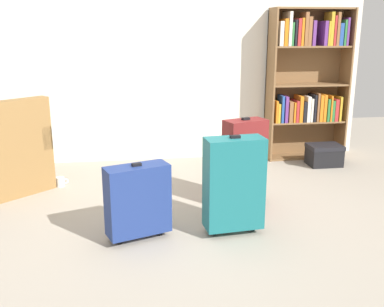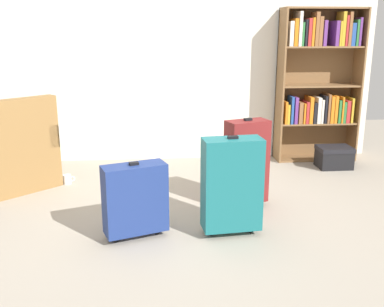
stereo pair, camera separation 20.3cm
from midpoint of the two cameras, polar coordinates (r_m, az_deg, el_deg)
name	(u,v)px [view 1 (the left image)]	position (r m, az deg, el deg)	size (l,w,h in m)	color
ground_plane	(187,237)	(3.42, -2.31, -10.55)	(8.40, 8.40, 0.00)	#9E9384
back_wall	(160,48)	(5.25, -5.20, 13.24)	(4.80, 0.10, 2.60)	silver
bookshelf	(307,78)	(5.45, 13.40, 9.32)	(0.93, 0.31, 1.74)	brown
armchair	(4,159)	(4.66, -24.02, -0.60)	(0.99, 0.99, 0.90)	olive
mug	(61,182)	(4.66, -17.59, -3.45)	(0.12, 0.08, 0.10)	white
storage_box	(324,154)	(5.29, 15.44, -0.11)	(0.37, 0.28, 0.24)	black
suitcase_navy_blue	(138,200)	(3.31, -8.68, -5.89)	(0.50, 0.32, 0.59)	navy
suitcase_teal	(234,183)	(3.34, 3.62, -3.85)	(0.45, 0.24, 0.76)	#19666B
suitcase_dark_red	(244,161)	(3.88, 5.21, -0.96)	(0.40, 0.29, 0.79)	maroon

